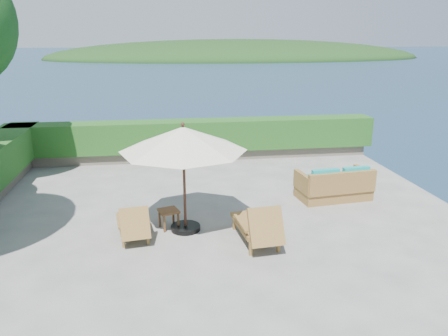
{
  "coord_description": "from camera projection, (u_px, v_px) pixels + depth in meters",
  "views": [
    {
      "loc": [
        -1.12,
        -8.91,
        4.06
      ],
      "look_at": [
        0.3,
        0.8,
        1.1
      ],
      "focal_mm": 35.0,
      "sensor_mm": 36.0,
      "label": 1
    }
  ],
  "objects": [
    {
      "name": "ground",
      "position": [
        216.0,
        226.0,
        9.77
      ],
      "size": [
        12.0,
        12.0,
        0.0
      ],
      "primitive_type": "plane",
      "color": "gray",
      "rests_on": "ground"
    },
    {
      "name": "foundation",
      "position": [
        216.0,
        286.0,
        10.21
      ],
      "size": [
        12.0,
        12.0,
        3.0
      ],
      "primitive_type": "cube",
      "color": "#4E473E",
      "rests_on": "ocean"
    },
    {
      "name": "offshore_island",
      "position": [
        237.0,
        58.0,
        146.71
      ],
      "size": [
        126.0,
        57.6,
        12.6
      ],
      "primitive_type": "ellipsoid",
      "color": "black",
      "rests_on": "ocean"
    },
    {
      "name": "planter_wall_far",
      "position": [
        195.0,
        154.0,
        15.02
      ],
      "size": [
        12.0,
        0.6,
        0.36
      ],
      "primitive_type": "cube",
      "color": "#6B6256",
      "rests_on": "ground"
    },
    {
      "name": "hedge_far",
      "position": [
        195.0,
        135.0,
        14.82
      ],
      "size": [
        12.4,
        0.9,
        1.0
      ],
      "primitive_type": "cube",
      "color": "#144617",
      "rests_on": "planter_wall_far"
    },
    {
      "name": "patio_umbrella",
      "position": [
        183.0,
        140.0,
        8.97
      ],
      "size": [
        2.86,
        2.86,
        2.39
      ],
      "rotation": [
        0.0,
        0.0,
        -0.07
      ],
      "color": "black",
      "rests_on": "ground"
    },
    {
      "name": "lounge_left",
      "position": [
        133.0,
        223.0,
        9.09
      ],
      "size": [
        0.78,
        1.48,
        0.81
      ],
      "rotation": [
        0.0,
        0.0,
        0.15
      ],
      "color": "olive",
      "rests_on": "ground"
    },
    {
      "name": "lounge_right",
      "position": [
        258.0,
        225.0,
        8.83
      ],
      "size": [
        0.83,
        1.7,
        0.95
      ],
      "rotation": [
        0.0,
        0.0,
        0.09
      ],
      "color": "olive",
      "rests_on": "ground"
    },
    {
      "name": "side_table",
      "position": [
        169.0,
        213.0,
        9.54
      ],
      "size": [
        0.51,
        0.51,
        0.43
      ],
      "rotation": [
        0.0,
        0.0,
        0.31
      ],
      "color": "brown",
      "rests_on": "ground"
    },
    {
      "name": "wicker_loveseat",
      "position": [
        335.0,
        186.0,
        11.28
      ],
      "size": [
        1.95,
        1.15,
        0.91
      ],
      "rotation": [
        0.0,
        0.0,
        0.11
      ],
      "color": "olive",
      "rests_on": "ground"
    }
  ]
}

